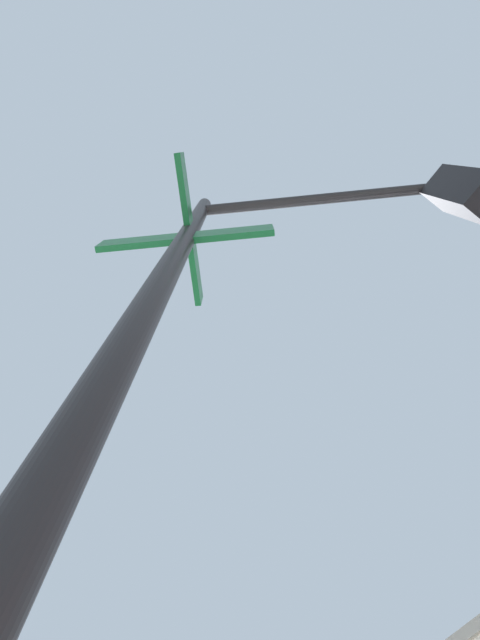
{
  "coord_description": "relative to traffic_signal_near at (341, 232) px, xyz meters",
  "views": [
    {
      "loc": [
        -6.09,
        -6.97,
        1.78
      ],
      "look_at": [
        -7.17,
        -6.22,
        5.04
      ],
      "focal_mm": 24.92,
      "sensor_mm": 36.0,
      "label": 1
    }
  ],
  "objects": [
    {
      "name": "traffic_signal_near",
      "position": [
        0.0,
        0.0,
        0.0
      ],
      "size": [
        1.91,
        2.21,
        6.13
      ],
      "color": "black",
      "rests_on": "ground_plane"
    }
  ]
}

